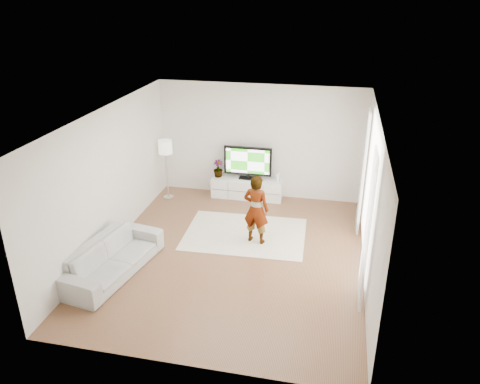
% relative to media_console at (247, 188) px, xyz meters
% --- Properties ---
extents(floor, '(6.00, 6.00, 0.00)m').
position_rel_media_console_xyz_m(floor, '(0.26, -2.76, -0.25)').
color(floor, '#8B5F3F').
rests_on(floor, ground).
extents(ceiling, '(6.00, 6.00, 0.00)m').
position_rel_media_console_xyz_m(ceiling, '(0.26, -2.76, 2.55)').
color(ceiling, white).
rests_on(ceiling, wall_back).
extents(wall_left, '(0.02, 6.00, 2.80)m').
position_rel_media_console_xyz_m(wall_left, '(-2.24, -2.76, 1.15)').
color(wall_left, silver).
rests_on(wall_left, floor).
extents(wall_right, '(0.02, 6.00, 2.80)m').
position_rel_media_console_xyz_m(wall_right, '(2.76, -2.76, 1.15)').
color(wall_right, silver).
rests_on(wall_right, floor).
extents(wall_back, '(5.00, 0.02, 2.80)m').
position_rel_media_console_xyz_m(wall_back, '(0.26, 0.24, 1.15)').
color(wall_back, silver).
rests_on(wall_back, floor).
extents(wall_front, '(5.00, 0.02, 2.80)m').
position_rel_media_console_xyz_m(wall_front, '(0.26, -5.76, 1.15)').
color(wall_front, silver).
rests_on(wall_front, floor).
extents(window, '(0.01, 2.60, 2.50)m').
position_rel_media_console_xyz_m(window, '(2.74, -2.46, 1.20)').
color(window, white).
rests_on(window, wall_right).
extents(curtain_near, '(0.04, 0.70, 2.60)m').
position_rel_media_console_xyz_m(curtain_near, '(2.66, -3.76, 1.10)').
color(curtain_near, white).
rests_on(curtain_near, floor).
extents(curtain_far, '(0.04, 0.70, 2.60)m').
position_rel_media_console_xyz_m(curtain_far, '(2.66, -1.16, 1.10)').
color(curtain_far, white).
rests_on(curtain_far, floor).
extents(media_console, '(1.75, 0.50, 0.49)m').
position_rel_media_console_xyz_m(media_console, '(0.00, 0.00, 0.00)').
color(media_console, white).
rests_on(media_console, floor).
extents(television, '(1.17, 0.23, 0.82)m').
position_rel_media_console_xyz_m(television, '(-0.00, 0.03, 0.69)').
color(television, black).
rests_on(television, media_console).
extents(game_console, '(0.05, 0.17, 0.22)m').
position_rel_media_console_xyz_m(game_console, '(0.77, -0.00, 0.36)').
color(game_console, white).
rests_on(game_console, media_console).
extents(potted_plant, '(0.26, 0.26, 0.44)m').
position_rel_media_console_xyz_m(potted_plant, '(-0.75, 0.00, 0.46)').
color(potted_plant, '#3F7238').
rests_on(potted_plant, media_console).
extents(rug, '(2.60, 1.92, 0.01)m').
position_rel_media_console_xyz_m(rug, '(0.33, -1.89, -0.24)').
color(rug, white).
rests_on(rug, floor).
extents(player, '(0.59, 0.45, 1.46)m').
position_rel_media_console_xyz_m(player, '(0.61, -2.15, 0.50)').
color(player, '#334772').
rests_on(player, rug).
extents(sofa, '(1.23, 2.33, 0.65)m').
position_rel_media_console_xyz_m(sofa, '(-1.76, -3.83, 0.08)').
color(sofa, '#BCBCB7').
rests_on(sofa, floor).
extents(floor_lamp, '(0.33, 0.33, 1.48)m').
position_rel_media_console_xyz_m(floor_lamp, '(-1.94, -0.42, 1.01)').
color(floor_lamp, silver).
rests_on(floor_lamp, floor).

